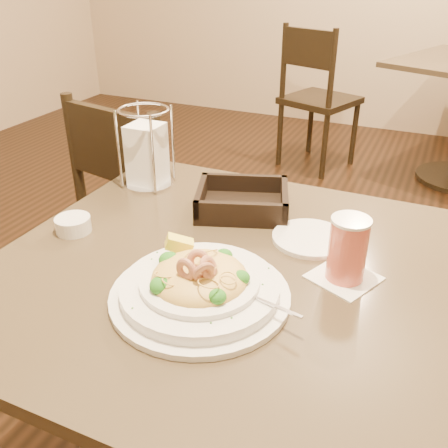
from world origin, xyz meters
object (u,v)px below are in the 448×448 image
at_px(dining_chair_near, 149,219).
at_px(butter_ramekin, 73,225).
at_px(main_table, 220,350).
at_px(drink_glass, 348,250).
at_px(napkin_caddy, 147,153).
at_px(dining_chair_far, 316,94).
at_px(pasta_bowl, 200,285).
at_px(side_plate, 310,238).
at_px(bread_basket, 242,203).

bearing_deg(dining_chair_near, butter_ramekin, 117.03).
bearing_deg(main_table, drink_glass, 11.39).
bearing_deg(napkin_caddy, dining_chair_far, 92.24).
bearing_deg(butter_ramekin, dining_chair_far, 91.60).
bearing_deg(pasta_bowl, drink_glass, 37.19).
bearing_deg(side_plate, pasta_bowl, -114.01).
height_order(drink_glass, bread_basket, drink_glass).
distance_m(pasta_bowl, bread_basket, 0.36).
xyz_separation_m(dining_chair_near, napkin_caddy, (0.16, -0.23, 0.34)).
relative_size(bread_basket, napkin_caddy, 1.24).
height_order(dining_chair_near, drink_glass, dining_chair_near).
bearing_deg(dining_chair_near, dining_chair_far, -80.98).
bearing_deg(napkin_caddy, bread_basket, -8.32).
height_order(bread_basket, side_plate, bread_basket).
bearing_deg(side_plate, dining_chair_far, 104.07).
bearing_deg(dining_chair_near, side_plate, 163.45).
bearing_deg(main_table, dining_chair_far, 99.92).
bearing_deg(dining_chair_near, pasta_bowl, 140.91).
relative_size(main_table, bread_basket, 3.42).
bearing_deg(drink_glass, main_table, -168.61).
bearing_deg(dining_chair_far, bread_basket, 119.31).
distance_m(dining_chair_far, bread_basket, 2.25).
distance_m(dining_chair_far, drink_glass, 2.50).
xyz_separation_m(dining_chair_far, side_plate, (0.57, -2.27, 0.26)).
height_order(main_table, dining_chair_far, dining_chair_far).
height_order(dining_chair_near, dining_chair_far, same).
relative_size(main_table, dining_chair_near, 0.97).
xyz_separation_m(bread_basket, napkin_caddy, (-0.29, 0.04, 0.07)).
distance_m(dining_chair_near, pasta_bowl, 0.86).
bearing_deg(bread_basket, pasta_bowl, -79.89).
bearing_deg(bread_basket, napkin_caddy, 171.68).
bearing_deg(drink_glass, dining_chair_far, 105.65).
distance_m(dining_chair_near, napkin_caddy, 0.44).
xyz_separation_m(bread_basket, butter_ramekin, (-0.31, -0.25, -0.00)).
xyz_separation_m(dining_chair_far, drink_glass, (0.67, -2.38, 0.32)).
bearing_deg(butter_ramekin, side_plate, 19.80).
relative_size(pasta_bowl, side_plate, 2.18).
bearing_deg(dining_chair_near, napkin_caddy, 136.95).
relative_size(pasta_bowl, butter_ramekin, 4.59).
height_order(pasta_bowl, side_plate, pasta_bowl).
height_order(dining_chair_far, pasta_bowl, dining_chair_far).
bearing_deg(main_table, side_plate, 48.70).
xyz_separation_m(dining_chair_near, bread_basket, (0.46, -0.27, 0.27)).
distance_m(side_plate, butter_ramekin, 0.53).
distance_m(main_table, napkin_caddy, 0.55).
bearing_deg(butter_ramekin, dining_chair_near, 105.67).
bearing_deg(butter_ramekin, bread_basket, 39.28).
bearing_deg(bread_basket, main_table, -78.46).
bearing_deg(side_plate, butter_ramekin, -160.20).
xyz_separation_m(dining_chair_near, pasta_bowl, (0.52, -0.63, 0.28)).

